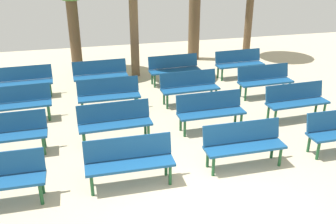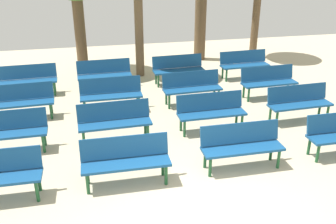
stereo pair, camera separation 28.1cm
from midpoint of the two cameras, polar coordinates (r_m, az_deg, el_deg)
The scene contains 15 objects.
bench_r0_c1 at distance 6.89m, azimuth -5.27°, elevation -6.96°, with size 1.60×0.50×0.87m.
bench_r0_c2 at distance 7.50m, azimuth 12.10°, elevation -4.67°, with size 1.60×0.48×0.87m.
bench_r1_c0 at distance 8.50m, azimuth -22.23°, elevation -2.46°, with size 1.61×0.51×0.87m.
bench_r1_c1 at distance 8.38m, azimuth -7.14°, elevation -1.14°, with size 1.62×0.54×0.87m.
bench_r1_c2 at distance 8.88m, azimuth 7.40°, elevation 0.33°, with size 1.61×0.51×0.87m.
bench_r1_c3 at distance 9.89m, azimuth 19.95°, elevation 1.57°, with size 1.62×0.55×0.87m.
bench_r2_c0 at distance 10.02m, azimuth -20.64°, elevation 1.75°, with size 1.62×0.55×0.87m.
bench_r2_c1 at distance 9.93m, azimuth -7.82°, elevation 2.92°, with size 1.60×0.48×0.87m.
bench_r2_c2 at distance 10.34m, azimuth 4.40°, elevation 3.95°, with size 1.62×0.55×0.87m.
bench_r2_c3 at distance 11.19m, azimuth 15.65°, elevation 4.68°, with size 1.62×0.54×0.87m.
bench_r3_c0 at distance 11.58m, azimuth -19.72°, elevation 4.79°, with size 1.61×0.53×0.87m.
bench_r3_c1 at distance 11.55m, azimuth -8.92°, elevation 5.88°, with size 1.61×0.53×0.87m.
bench_r3_c2 at distance 11.90m, azimuth 2.23°, elevation 6.71°, with size 1.62×0.55×0.87m.
bench_r3_c3 at distance 12.69m, azimuth 12.06°, elevation 7.29°, with size 1.62×0.55×0.87m.
tree_1 at distance 14.38m, azimuth 5.53°, elevation 14.29°, with size 0.42×0.42×3.29m.
Camera 2 is at (-1.66, -4.39, 4.03)m, focal length 40.34 mm.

